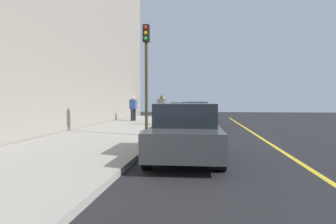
% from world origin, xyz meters
% --- Properties ---
extents(ground_plane, '(56.00, 56.00, 0.00)m').
position_xyz_m(ground_plane, '(0.00, 0.00, 0.00)').
color(ground_plane, black).
extents(sidewalk, '(28.00, 4.60, 0.15)m').
position_xyz_m(sidewalk, '(0.00, -3.30, 0.07)').
color(sidewalk, '#A39E93').
rests_on(sidewalk, ground).
extents(lane_stripe_centre, '(28.00, 0.14, 0.01)m').
position_xyz_m(lane_stripe_centre, '(0.00, 3.20, 0.00)').
color(lane_stripe_centre, gold).
rests_on(lane_stripe_centre, ground).
extents(snow_bank_curb, '(6.98, 0.56, 0.22)m').
position_xyz_m(snow_bank_curb, '(1.04, -0.70, 0.11)').
color(snow_bank_curb, white).
rests_on(snow_bank_curb, ground).
extents(parked_car_navy, '(4.22, 1.92, 1.51)m').
position_xyz_m(parked_car_navy, '(-12.09, 0.14, 0.76)').
color(parked_car_navy, black).
rests_on(parked_car_navy, ground).
extents(parked_car_maroon, '(4.29, 1.94, 1.51)m').
position_xyz_m(parked_car_maroon, '(-5.88, 0.22, 0.76)').
color(parked_car_maroon, black).
rests_on(parked_car_maroon, ground).
extents(parked_car_black, '(4.64, 1.90, 1.51)m').
position_xyz_m(parked_car_black, '(-0.19, 0.10, 0.76)').
color(parked_car_black, black).
rests_on(parked_car_black, ground).
extents(parked_car_charcoal, '(4.18, 1.98, 1.51)m').
position_xyz_m(parked_car_charcoal, '(5.52, 0.26, 0.76)').
color(parked_car_charcoal, black).
rests_on(parked_car_charcoal, ground).
extents(pedestrian_olive_coat, '(0.55, 0.56, 1.78)m').
position_xyz_m(pedestrian_olive_coat, '(-12.28, -2.73, 1.10)').
color(pedestrian_olive_coat, black).
rests_on(pedestrian_olive_coat, sidewalk).
extents(pedestrian_blue_coat, '(0.57, 0.53, 1.76)m').
position_xyz_m(pedestrian_blue_coat, '(-7.01, -4.23, 1.09)').
color(pedestrian_blue_coat, black).
rests_on(pedestrian_blue_coat, sidewalk).
extents(pedestrian_grey_coat, '(0.58, 0.55, 1.80)m').
position_xyz_m(pedestrian_grey_coat, '(-3.70, -1.70, 1.11)').
color(pedestrian_grey_coat, black).
rests_on(pedestrian_grey_coat, sidewalk).
extents(traffic_light_pole, '(0.35, 0.26, 4.56)m').
position_xyz_m(traffic_light_pole, '(1.59, -1.60, 3.22)').
color(traffic_light_pole, '#2D2D19').
rests_on(traffic_light_pole, sidewalk).
extents(rolling_suitcase, '(0.34, 0.22, 0.88)m').
position_xyz_m(rolling_suitcase, '(-12.64, -2.69, 0.41)').
color(rolling_suitcase, '#471E19').
rests_on(rolling_suitcase, sidewalk).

